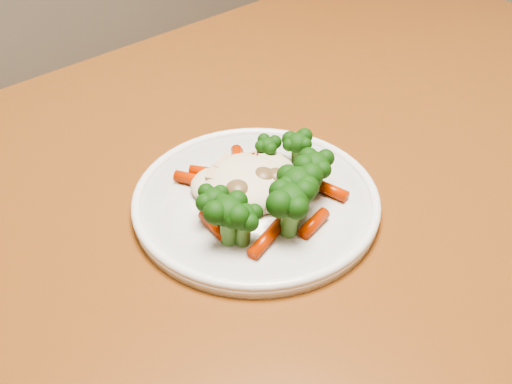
{
  "coord_description": "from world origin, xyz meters",
  "views": [
    {
      "loc": [
        -0.16,
        -0.27,
        1.17
      ],
      "look_at": [
        0.13,
        0.12,
        0.77
      ],
      "focal_mm": 45.0,
      "sensor_mm": 36.0,
      "label": 1
    }
  ],
  "objects": [
    {
      "name": "dining_table",
      "position": [
        0.18,
        0.12,
        0.65
      ],
      "size": [
        1.26,
        0.9,
        0.75
      ],
      "rotation": [
        0.0,
        0.0,
        0.08
      ],
      "color": "brown",
      "rests_on": "ground"
    },
    {
      "name": "plate",
      "position": [
        0.13,
        0.12,
        0.76
      ],
      "size": [
        0.24,
        0.24,
        0.01
      ],
      "primitive_type": "cylinder",
      "color": "white",
      "rests_on": "dining_table"
    },
    {
      "name": "meal",
      "position": [
        0.13,
        0.11,
        0.78
      ],
      "size": [
        0.17,
        0.16,
        0.05
      ],
      "color": "beige",
      "rests_on": "plate"
    }
  ]
}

